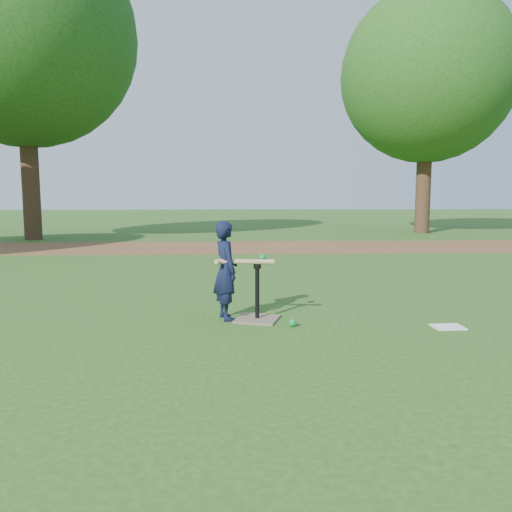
{
  "coord_description": "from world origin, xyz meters",
  "views": [
    {
      "loc": [
        -0.04,
        -5.07,
        1.33
      ],
      "look_at": [
        0.21,
        0.41,
        0.65
      ],
      "focal_mm": 35.0,
      "sensor_mm": 36.0,
      "label": 1
    }
  ],
  "objects": [
    {
      "name": "tree_left",
      "position": [
        -6.0,
        10.0,
        5.87
      ],
      "size": [
        6.4,
        6.4,
        9.08
      ],
      "color": "#382316",
      "rests_on": "ground"
    },
    {
      "name": "tree_right",
      "position": [
        6.5,
        12.0,
        5.29
      ],
      "size": [
        5.8,
        5.8,
        8.21
      ],
      "color": "#382316",
      "rests_on": "ground"
    },
    {
      "name": "wiffle_ball_ground",
      "position": [
        0.55,
        -0.18,
        0.04
      ],
      "size": [
        0.08,
        0.08,
        0.08
      ],
      "primitive_type": "sphere",
      "color": "#0D943E",
      "rests_on": "ground"
    },
    {
      "name": "dirt_strip",
      "position": [
        0.0,
        7.5,
        0.01
      ],
      "size": [
        24.0,
        3.0,
        0.01
      ],
      "primitive_type": "cube",
      "color": "brown",
      "rests_on": "ground"
    },
    {
      "name": "ground",
      "position": [
        0.0,
        0.0,
        0.0
      ],
      "size": [
        80.0,
        80.0,
        0.0
      ],
      "primitive_type": "plane",
      "color": "#285116",
      "rests_on": "ground"
    },
    {
      "name": "child",
      "position": [
        -0.13,
        0.17,
        0.53
      ],
      "size": [
        0.36,
        0.44,
        1.05
      ],
      "primitive_type": "imported",
      "rotation": [
        0.0,
        0.0,
        1.9
      ],
      "color": "black",
      "rests_on": "ground"
    },
    {
      "name": "clipboard",
      "position": [
        2.11,
        -0.28,
        0.01
      ],
      "size": [
        0.31,
        0.24,
        0.01
      ],
      "primitive_type": "cube",
      "rotation": [
        0.0,
        0.0,
        0.04
      ],
      "color": "white",
      "rests_on": "ground"
    },
    {
      "name": "batting_tee",
      "position": [
        0.21,
        0.11,
        0.11
      ],
      "size": [
        0.54,
        0.54,
        0.61
      ],
      "color": "#7C674E",
      "rests_on": "ground"
    },
    {
      "name": "swing_action",
      "position": [
        0.09,
        0.11,
        0.64
      ],
      "size": [
        0.63,
        0.23,
        0.1
      ],
      "color": "tan",
      "rests_on": "ground"
    }
  ]
}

